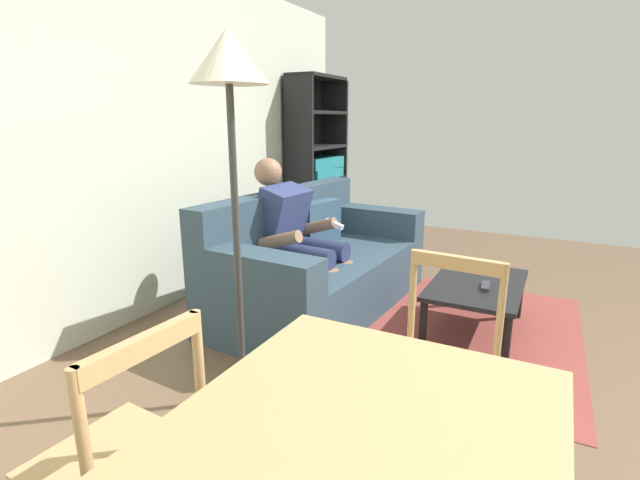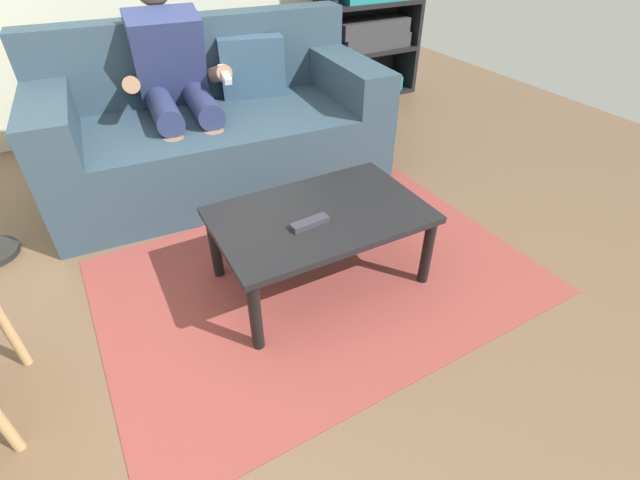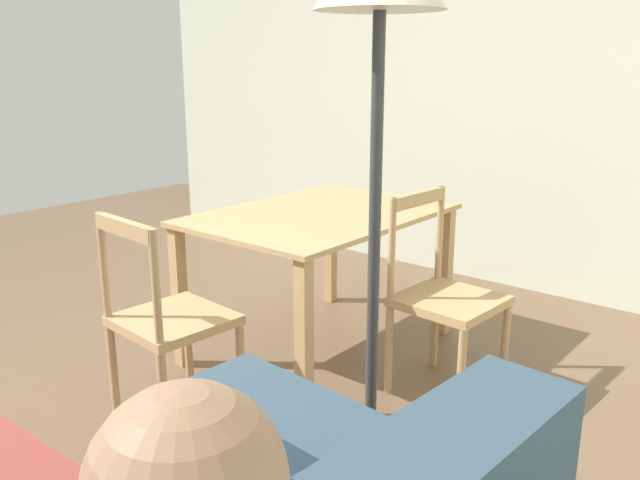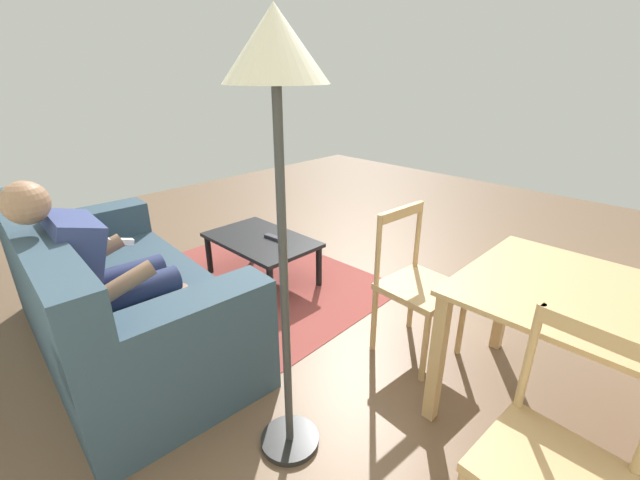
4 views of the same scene
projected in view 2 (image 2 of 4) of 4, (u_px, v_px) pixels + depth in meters
name	position (u px, v px, depth m)	size (l,w,h in m)	color
ground_plane	(136.00, 420.00, 1.59)	(8.30, 8.30, 0.00)	brown
couch	(216.00, 127.00, 2.82)	(2.02, 1.08, 0.92)	#2D4251
person_lounging	(176.00, 82.00, 2.63)	(0.61, 0.93, 1.19)	navy
coffee_table	(320.00, 221.00, 1.99)	(0.92, 0.59, 0.38)	black
tv_remote	(310.00, 223.00, 1.88)	(0.05, 0.17, 0.02)	#2D2D38
area_rug	(320.00, 277.00, 2.19)	(2.00, 1.40, 0.01)	brown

